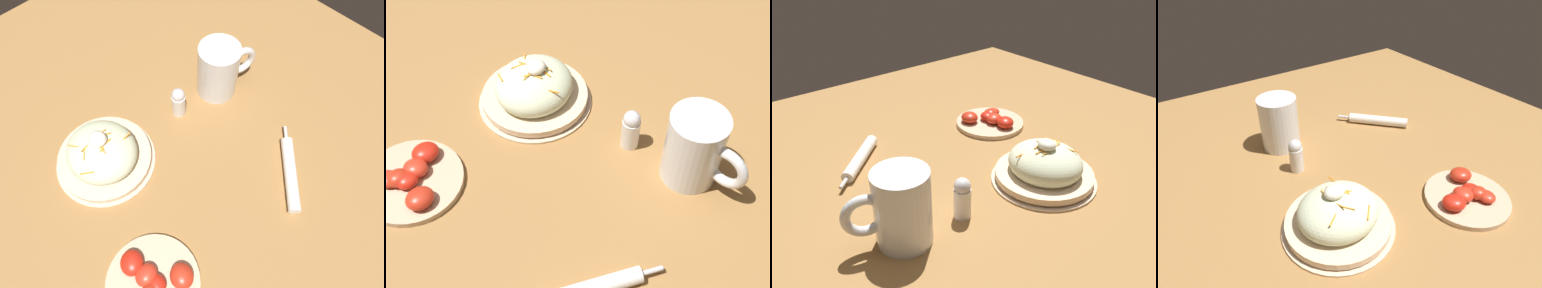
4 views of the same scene
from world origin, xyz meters
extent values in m
plane|color=#9E703D|center=(0.00, 0.00, 0.00)|extent=(1.43, 1.43, 0.00)
cylinder|color=beige|center=(0.10, 0.09, 0.00)|extent=(0.23, 0.23, 0.01)
cylinder|color=beige|center=(0.10, 0.09, 0.02)|extent=(0.21, 0.21, 0.01)
ellipsoid|color=beige|center=(0.10, 0.09, 0.05)|extent=(0.16, 0.15, 0.08)
cylinder|color=orange|center=(0.10, 0.12, 0.08)|extent=(0.02, 0.02, 0.01)
cylinder|color=orange|center=(0.09, 0.08, 0.08)|extent=(0.01, 0.03, 0.01)
cylinder|color=orange|center=(0.09, 0.09, 0.09)|extent=(0.02, 0.01, 0.01)
cylinder|color=orange|center=(0.11, 0.07, 0.08)|extent=(0.01, 0.03, 0.01)
cylinder|color=orange|center=(0.09, 0.09, 0.09)|extent=(0.03, 0.00, 0.01)
cylinder|color=orange|center=(0.11, 0.11, 0.08)|extent=(0.01, 0.03, 0.01)
cylinder|color=orange|center=(0.09, 0.09, 0.09)|extent=(0.02, 0.02, 0.01)
cylinder|color=orange|center=(0.12, 0.07, 0.08)|extent=(0.01, 0.02, 0.01)
cylinder|color=orange|center=(0.08, 0.04, 0.07)|extent=(0.01, 0.03, 0.00)
cylinder|color=orange|center=(0.14, 0.13, 0.08)|extent=(0.02, 0.02, 0.01)
cylinder|color=orange|center=(0.07, 0.15, 0.07)|extent=(0.02, 0.03, 0.01)
ellipsoid|color=white|center=(0.11, 0.09, 0.09)|extent=(0.04, 0.04, 0.02)
cylinder|color=white|center=(0.07, -0.24, 0.07)|extent=(0.10, 0.10, 0.14)
cylinder|color=#B76B14|center=(0.07, -0.24, 0.05)|extent=(0.09, 0.09, 0.09)
cylinder|color=white|center=(0.07, -0.24, 0.09)|extent=(0.09, 0.09, 0.01)
torus|color=white|center=(0.05, -0.30, 0.07)|extent=(0.04, 0.08, 0.08)
cylinder|color=silver|center=(-0.15, -0.25, 0.01)|extent=(0.03, 0.03, 0.01)
cylinder|color=#D1B28E|center=(-0.17, 0.19, 0.01)|extent=(0.18, 0.18, 0.01)
ellipsoid|color=red|center=(-0.19, 0.22, 0.02)|extent=(0.04, 0.04, 0.02)
ellipsoid|color=red|center=(-0.20, 0.14, 0.03)|extent=(0.06, 0.06, 0.03)
ellipsoid|color=red|center=(-0.15, 0.19, 0.02)|extent=(0.05, 0.05, 0.03)
ellipsoid|color=red|center=(-0.12, 0.19, 0.03)|extent=(0.06, 0.06, 0.03)
ellipsoid|color=red|center=(-0.18, 0.19, 0.02)|extent=(0.05, 0.05, 0.02)
ellipsoid|color=red|center=(-0.18, 0.20, 0.02)|extent=(0.05, 0.05, 0.03)
cylinder|color=white|center=(0.08, -0.12, 0.03)|extent=(0.03, 0.03, 0.06)
sphere|color=silver|center=(0.08, -0.12, 0.07)|extent=(0.03, 0.03, 0.03)
camera|label=1|loc=(-0.26, 0.17, 0.67)|focal=30.02mm
camera|label=2|loc=(-0.51, -0.31, 0.74)|focal=48.12mm
camera|label=3|loc=(0.56, -0.52, 0.51)|focal=38.72mm
camera|label=4|loc=(0.34, 0.47, 0.50)|focal=30.47mm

